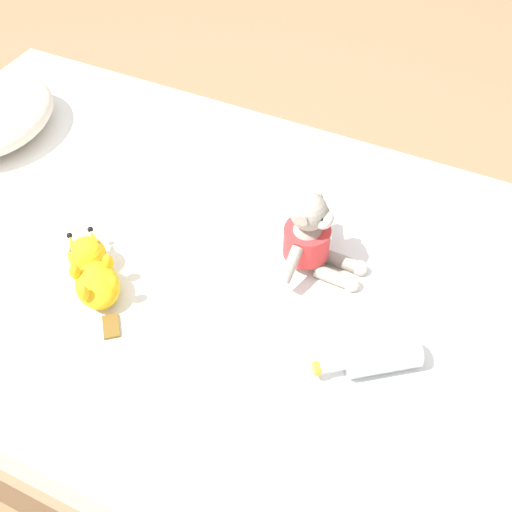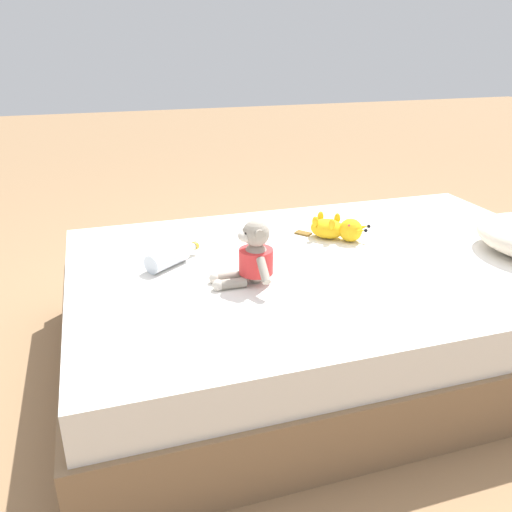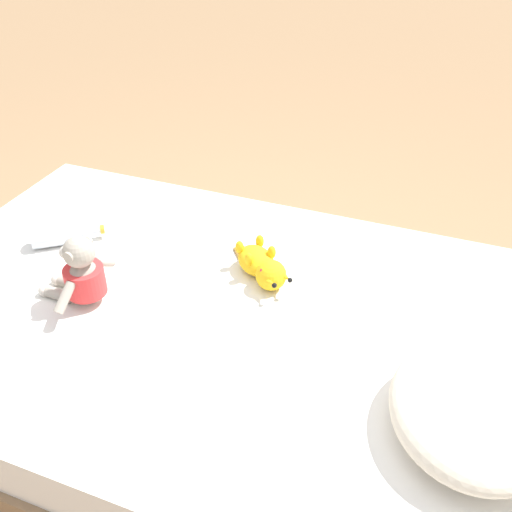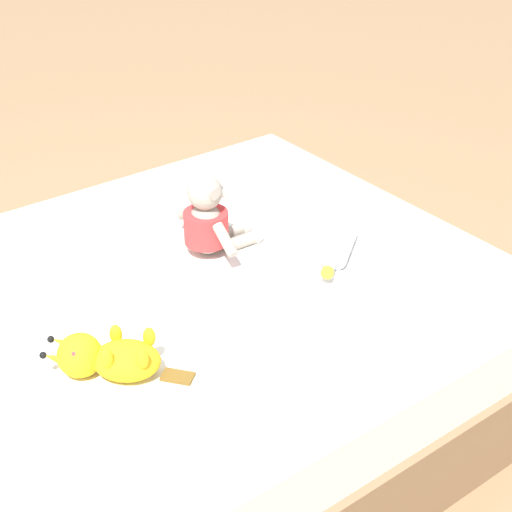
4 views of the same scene
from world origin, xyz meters
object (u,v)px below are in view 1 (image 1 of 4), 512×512
Objects in this scene: bed at (177,293)px; plush_yellow_creature at (93,271)px; plush_monkey at (311,238)px; glass_bottle at (379,358)px.

plush_yellow_creature is at bearing 151.60° from bed.
plush_monkey reaches higher than bed.
glass_bottle is (-0.12, -0.64, 0.24)m from bed.
plush_monkey is at bearing -73.76° from bed.
plush_yellow_creature is (-0.30, 0.48, -0.05)m from plush_monkey.
plush_monkey is (0.11, -0.37, 0.30)m from bed.
bed is 0.49m from plush_monkey.
bed is 7.30× the size of plush_monkey.
plush_monkey is 1.23× the size of glass_bottle.
plush_monkey is 0.36m from glass_bottle.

